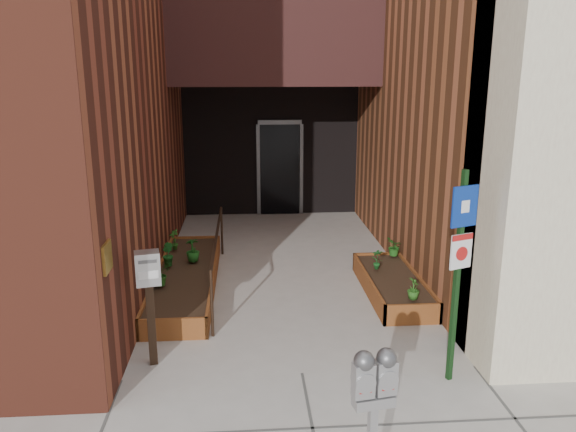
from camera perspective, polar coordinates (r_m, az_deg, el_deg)
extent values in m
plane|color=#9E9991|center=(6.56, 1.43, -15.70)|extent=(80.00, 80.00, 0.00)
cube|color=beige|center=(6.71, 23.65, 3.86)|extent=(1.10, 1.20, 4.40)
cube|color=#321616|center=(11.66, -1.53, 18.05)|extent=(4.20, 2.00, 2.00)
cube|color=black|center=(13.17, -1.76, 6.76)|extent=(4.00, 0.30, 3.00)
cube|color=black|center=(13.07, -0.83, 4.71)|extent=(0.90, 0.06, 2.10)
cube|color=#B79338|center=(5.89, -17.94, -4.02)|extent=(0.04, 0.30, 0.30)
cube|color=brown|center=(7.34, -11.68, -11.21)|extent=(0.90, 0.04, 0.30)
cube|color=brown|center=(10.64, -9.35, -2.83)|extent=(0.90, 0.04, 0.30)
cube|color=brown|center=(9.02, -13.02, -6.27)|extent=(0.04, 3.60, 0.30)
cube|color=brown|center=(8.93, -7.53, -6.23)|extent=(0.04, 3.60, 0.30)
cube|color=black|center=(8.97, -10.29, -6.37)|extent=(0.82, 3.52, 0.26)
cube|color=brown|center=(7.77, 12.59, -9.75)|extent=(0.80, 0.04, 0.30)
cube|color=brown|center=(9.70, 8.95, -4.55)|extent=(0.80, 0.04, 0.30)
cube|color=brown|center=(8.64, 8.10, -6.98)|extent=(0.04, 2.20, 0.30)
cube|color=brown|center=(8.83, 12.96, -6.74)|extent=(0.04, 2.20, 0.30)
cube|color=black|center=(8.73, 10.55, -6.99)|extent=(0.72, 2.12, 0.26)
cylinder|color=black|center=(7.24, -7.75, -8.80)|extent=(0.04, 0.04, 0.90)
cylinder|color=black|center=(10.34, -6.74, -1.50)|extent=(0.04, 0.04, 0.90)
cylinder|color=black|center=(8.64, -7.24, -1.81)|extent=(0.04, 3.30, 0.04)
cube|color=#99989B|center=(4.25, 8.69, -18.07)|extent=(0.31, 0.17, 0.08)
cube|color=#99989B|center=(4.13, 7.66, -16.18)|extent=(0.16, 0.12, 0.26)
sphere|color=#59595B|center=(4.05, 7.73, -14.38)|extent=(0.15, 0.15, 0.15)
cube|color=white|center=(4.08, 7.94, -16.30)|extent=(0.09, 0.02, 0.05)
cube|color=#B21414|center=(4.12, 7.90, -17.24)|extent=(0.09, 0.02, 0.03)
cube|color=#99989B|center=(4.19, 9.89, -15.81)|extent=(0.16, 0.12, 0.26)
sphere|color=#59595B|center=(4.11, 9.99, -14.02)|extent=(0.15, 0.15, 0.15)
cube|color=white|center=(4.14, 10.20, -15.91)|extent=(0.09, 0.02, 0.05)
cube|color=#B21414|center=(4.18, 10.15, -16.85)|extent=(0.09, 0.02, 0.03)
cube|color=black|center=(6.21, 16.75, -6.18)|extent=(0.07, 0.07, 2.35)
cube|color=navy|center=(5.96, 17.52, 0.94)|extent=(0.31, 0.13, 0.43)
cube|color=white|center=(5.95, 17.55, 0.93)|extent=(0.10, 0.05, 0.13)
cube|color=white|center=(6.08, 17.17, -3.45)|extent=(0.26, 0.12, 0.37)
cube|color=#B21414|center=(6.03, 17.32, -2.07)|extent=(0.25, 0.11, 0.06)
cylinder|color=#B21414|center=(6.08, 17.24, -3.68)|extent=(0.14, 0.07, 0.15)
cube|color=black|center=(6.71, -13.71, -10.61)|extent=(0.11, 0.11, 0.99)
cube|color=#BCBCBE|center=(6.45, -14.07, -5.15)|extent=(0.31, 0.25, 0.38)
cube|color=#59595B|center=(6.32, -14.08, -4.54)|extent=(0.20, 0.05, 0.04)
cube|color=white|center=(6.37, -14.00, -5.85)|extent=(0.21, 0.06, 0.09)
imported|color=#205317|center=(8.30, -12.89, -5.76)|extent=(0.43, 0.43, 0.34)
imported|color=#175119|center=(9.07, -12.15, -3.84)|extent=(0.28, 0.28, 0.37)
imported|color=#1A5618|center=(9.21, -9.65, -3.38)|extent=(0.28, 0.28, 0.39)
imported|color=#275F1B|center=(9.86, -11.48, -2.35)|extent=(0.26, 0.26, 0.36)
imported|color=#275C1A|center=(7.82, 12.64, -7.21)|extent=(0.20, 0.20, 0.29)
imported|color=#17531D|center=(8.84, 9.05, -4.33)|extent=(0.17, 0.17, 0.33)
imported|color=#22621C|center=(9.50, 10.74, -3.11)|extent=(0.34, 0.34, 0.31)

